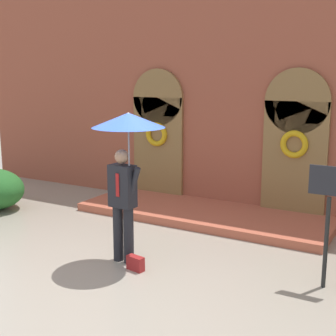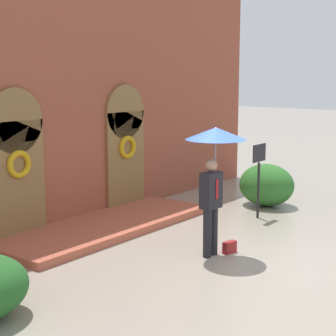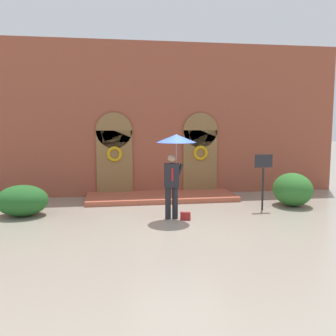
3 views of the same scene
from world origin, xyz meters
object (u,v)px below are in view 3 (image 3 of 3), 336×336
handbag (185,216)px  person_with_umbrella (175,151)px  shrub_left (22,201)px  shrub_right (293,189)px  sign_post (263,173)px

handbag → person_with_umbrella: bearing=152.1°
shrub_left → shrub_right: size_ratio=1.04×
shrub_left → shrub_right: bearing=0.2°
person_with_umbrella → shrub_left: person_with_umbrella is taller
sign_post → shrub_right: bearing=19.1°
person_with_umbrella → shrub_right: (4.05, 1.04, -1.38)m
handbag → sign_post: bearing=27.5°
sign_post → handbag: bearing=-162.5°
sign_post → shrub_right: 1.42m
handbag → shrub_left: (-4.56, 1.21, 0.34)m
person_with_umbrella → shrub_left: size_ratio=1.61×
shrub_right → sign_post: bearing=-160.9°
person_with_umbrella → handbag: size_ratio=8.44×
sign_post → shrub_right: sign_post is taller
person_with_umbrella → sign_post: size_ratio=1.37×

